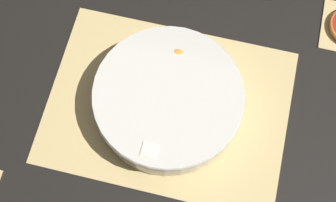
% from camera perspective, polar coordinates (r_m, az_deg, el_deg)
% --- Properties ---
extents(ground_plane, '(6.00, 6.00, 0.00)m').
position_cam_1_polar(ground_plane, '(0.94, 0.00, -0.69)').
color(ground_plane, black).
extents(bamboo_mat_center, '(0.48, 0.35, 0.01)m').
position_cam_1_polar(bamboo_mat_center, '(0.93, 0.00, -0.63)').
color(bamboo_mat_center, '#D6B775').
rests_on(bamboo_mat_center, ground_plane).
extents(fruit_salad_bowl, '(0.29, 0.29, 0.07)m').
position_cam_1_polar(fruit_salad_bowl, '(0.89, -0.06, 0.25)').
color(fruit_salad_bowl, silver).
rests_on(fruit_salad_bowl, bamboo_mat_center).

